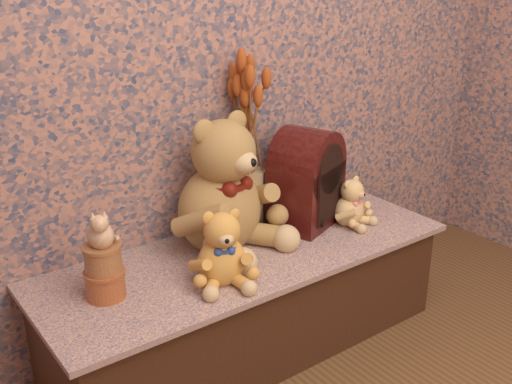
% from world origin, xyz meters
% --- Properties ---
extents(display_shelf, '(1.49, 0.55, 0.38)m').
position_xyz_m(display_shelf, '(0.00, 1.24, 0.19)').
color(display_shelf, navy).
rests_on(display_shelf, ground).
extents(teddy_large, '(0.50, 0.56, 0.51)m').
position_xyz_m(teddy_large, '(-0.04, 1.35, 0.64)').
color(teddy_large, olive).
rests_on(teddy_large, display_shelf).
extents(teddy_medium, '(0.28, 0.31, 0.26)m').
position_xyz_m(teddy_medium, '(-0.18, 1.12, 0.52)').
color(teddy_medium, gold).
rests_on(teddy_medium, display_shelf).
extents(teddy_small, '(0.20, 0.23, 0.20)m').
position_xyz_m(teddy_small, '(0.45, 1.20, 0.48)').
color(teddy_small, '#DEAE69').
rests_on(teddy_small, display_shelf).
extents(cathedral_radio, '(0.32, 0.28, 0.38)m').
position_xyz_m(cathedral_radio, '(0.32, 1.30, 0.57)').
color(cathedral_radio, '#320909').
rests_on(cathedral_radio, display_shelf).
extents(ceramic_vase, '(0.17, 0.17, 0.22)m').
position_xyz_m(ceramic_vase, '(0.13, 1.42, 0.49)').
color(ceramic_vase, tan).
rests_on(ceramic_vase, display_shelf).
extents(dried_stalks, '(0.28, 0.28, 0.41)m').
position_xyz_m(dried_stalks, '(0.13, 1.42, 0.81)').
color(dried_stalks, '#AE4A1B').
rests_on(dried_stalks, ceramic_vase).
extents(biscuit_tin_lower, '(0.16, 0.16, 0.09)m').
position_xyz_m(biscuit_tin_lower, '(-0.52, 1.25, 0.43)').
color(biscuit_tin_lower, '#BA7B36').
rests_on(biscuit_tin_lower, display_shelf).
extents(biscuit_tin_upper, '(0.12, 0.12, 0.08)m').
position_xyz_m(biscuit_tin_upper, '(-0.52, 1.25, 0.51)').
color(biscuit_tin_upper, tan).
rests_on(biscuit_tin_upper, biscuit_tin_lower).
extents(cat_figurine, '(0.12, 0.13, 0.13)m').
position_xyz_m(cat_figurine, '(-0.52, 1.25, 0.62)').
color(cat_figurine, silver).
rests_on(cat_figurine, biscuit_tin_upper).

